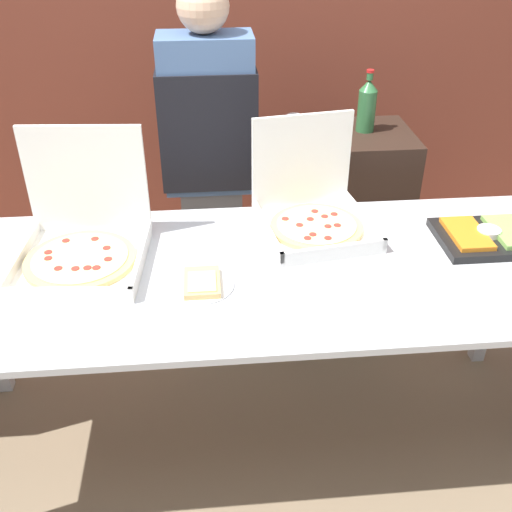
% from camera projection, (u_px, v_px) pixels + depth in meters
% --- Properties ---
extents(ground_plane, '(16.00, 16.00, 0.00)m').
position_uv_depth(ground_plane, '(256.00, 438.00, 2.58)').
color(ground_plane, '#847056').
extents(brick_wall_behind, '(10.00, 0.06, 2.80)m').
position_uv_depth(brick_wall_behind, '(228.00, 16.00, 3.25)').
color(brick_wall_behind, brown).
rests_on(brick_wall_behind, ground_plane).
extents(buffet_table, '(2.39, 0.91, 0.88)m').
position_uv_depth(buffet_table, '(256.00, 290.00, 2.15)').
color(buffet_table, silver).
rests_on(buffet_table, ground_plane).
extents(pizza_box_far_right, '(0.47, 0.49, 0.44)m').
position_uv_depth(pizza_box_far_right, '(82.00, 240.00, 2.11)').
color(pizza_box_far_right, white).
rests_on(pizza_box_far_right, buffet_table).
extents(pizza_box_near_right, '(0.46, 0.48, 0.40)m').
position_uv_depth(pizza_box_near_right, '(313.00, 211.00, 2.31)').
color(pizza_box_near_right, white).
rests_on(pizza_box_near_right, buffet_table).
extents(paper_plate_front_center, '(0.21, 0.21, 0.03)m').
position_uv_depth(paper_plate_front_center, '(202.00, 283.00, 2.00)').
color(paper_plate_front_center, white).
rests_on(paper_plate_front_center, buffet_table).
extents(veggie_tray, '(0.37, 0.29, 0.05)m').
position_uv_depth(veggie_tray, '(488.00, 236.00, 2.24)').
color(veggie_tray, black).
rests_on(veggie_tray, buffet_table).
extents(sideboard_podium, '(0.65, 0.44, 1.02)m').
position_uv_depth(sideboard_podium, '(337.00, 227.00, 3.09)').
color(sideboard_podium, black).
rests_on(sideboard_podium, ground_plane).
extents(soda_bottle, '(0.09, 0.09, 0.29)m').
position_uv_depth(soda_bottle, '(367.00, 105.00, 2.78)').
color(soda_bottle, '#2D6638').
rests_on(soda_bottle, sideboard_podium).
extents(soda_can_silver, '(0.07, 0.07, 0.12)m').
position_uv_depth(soda_can_silver, '(294.00, 128.00, 2.70)').
color(soda_can_silver, silver).
rests_on(soda_can_silver, sideboard_podium).
extents(person_server_vest, '(0.42, 0.24, 1.72)m').
position_uv_depth(person_server_vest, '(210.00, 157.00, 2.72)').
color(person_server_vest, slate).
rests_on(person_server_vest, ground_plane).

